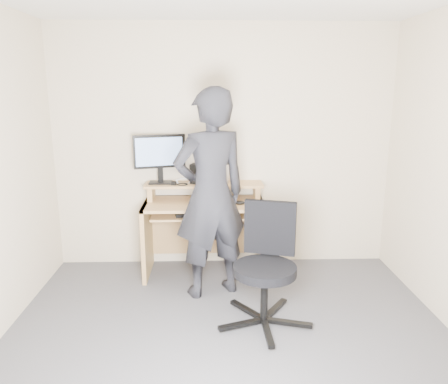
{
  "coord_description": "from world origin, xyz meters",
  "views": [
    {
      "loc": [
        -0.14,
        -2.76,
        1.88
      ],
      "look_at": [
        -0.01,
        1.05,
        0.95
      ],
      "focal_mm": 35.0,
      "sensor_mm": 36.0,
      "label": 1
    }
  ],
  "objects": [
    {
      "name": "back_wall",
      "position": [
        0.0,
        1.75,
        1.25
      ],
      "size": [
        3.5,
        0.02,
        2.5
      ],
      "primitive_type": "cube",
      "color": "beige",
      "rests_on": "ground"
    },
    {
      "name": "keyboard",
      "position": [
        -0.25,
        1.36,
        0.67
      ],
      "size": [
        0.48,
        0.25,
        0.03
      ],
      "primitive_type": "cube",
      "rotation": [
        0.0,
        0.0,
        0.16
      ],
      "color": "black",
      "rests_on": "desk"
    },
    {
      "name": "external_drive",
      "position": [
        -0.29,
        1.62,
        1.01
      ],
      "size": [
        0.1,
        0.14,
        0.2
      ],
      "primitive_type": "cube",
      "rotation": [
        0.0,
        0.0,
        -0.28
      ],
      "color": "black",
      "rests_on": "desk"
    },
    {
      "name": "monitor",
      "position": [
        -0.64,
        1.61,
        1.21
      ],
      "size": [
        0.51,
        0.19,
        0.5
      ],
      "rotation": [
        0.0,
        0.0,
        0.3
      ],
      "color": "black",
      "rests_on": "desk"
    },
    {
      "name": "desk",
      "position": [
        -0.2,
        1.53,
        0.55
      ],
      "size": [
        1.2,
        0.6,
        0.91
      ],
      "color": "tan",
      "rests_on": "ground"
    },
    {
      "name": "travel_mug",
      "position": [
        0.01,
        1.6,
        1.01
      ],
      "size": [
        0.11,
        0.11,
        0.2
      ],
      "primitive_type": "cylinder",
      "rotation": [
        0.0,
        0.0,
        -0.29
      ],
      "color": "#AEAEB3",
      "rests_on": "desk"
    },
    {
      "name": "smartphone",
      "position": [
        0.12,
        1.55,
        0.92
      ],
      "size": [
        0.07,
        0.13,
        0.01
      ],
      "primitive_type": "cube",
      "rotation": [
        0.0,
        0.0,
        0.01
      ],
      "color": "black",
      "rests_on": "desk"
    },
    {
      "name": "office_chair",
      "position": [
        0.31,
        0.49,
        0.52
      ],
      "size": [
        0.76,
        0.73,
        0.95
      ],
      "rotation": [
        0.0,
        0.0,
        -0.29
      ],
      "color": "black",
      "rests_on": "ground"
    },
    {
      "name": "person",
      "position": [
        -0.13,
        1.0,
        0.94
      ],
      "size": [
        0.81,
        0.69,
        1.88
      ],
      "primitive_type": "imported",
      "rotation": [
        0.0,
        0.0,
        3.55
      ],
      "color": "black",
      "rests_on": "ground"
    },
    {
      "name": "charger",
      "position": [
        -0.5,
        1.53,
        0.93
      ],
      "size": [
        0.05,
        0.05,
        0.03
      ],
      "primitive_type": "cube",
      "rotation": [
        0.0,
        0.0,
        -0.25
      ],
      "color": "black",
      "rests_on": "desk"
    },
    {
      "name": "ground",
      "position": [
        0.0,
        0.0,
        0.0
      ],
      "size": [
        3.5,
        3.5,
        0.0
      ],
      "primitive_type": "plane",
      "color": "#5A5A5F",
      "rests_on": "ground"
    },
    {
      "name": "headphones",
      "position": [
        -0.41,
        1.66,
        0.92
      ],
      "size": [
        0.18,
        0.18,
        0.06
      ],
      "primitive_type": "torus",
      "rotation": [
        0.26,
        0.0,
        0.15
      ],
      "color": "silver",
      "rests_on": "desk"
    },
    {
      "name": "mouse",
      "position": [
        0.15,
        1.35,
        0.77
      ],
      "size": [
        0.11,
        0.08,
        0.04
      ],
      "primitive_type": "ellipsoid",
      "rotation": [
        0.0,
        0.0,
        -0.2
      ],
      "color": "black",
      "rests_on": "desk"
    }
  ]
}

